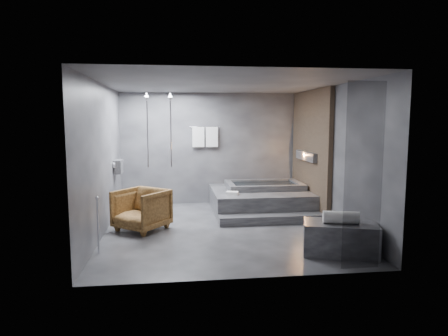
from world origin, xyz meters
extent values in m
plane|color=#2C2C2E|center=(0.00, 0.00, 0.00)|extent=(5.00, 5.00, 0.00)
cube|color=#49494C|center=(0.00, 0.00, 2.80)|extent=(4.50, 5.00, 0.04)
cube|color=#35363A|center=(0.00, 2.50, 1.40)|extent=(4.50, 0.04, 2.80)
cube|color=#35363A|center=(0.00, -2.50, 1.40)|extent=(4.50, 0.04, 2.80)
cube|color=#35363A|center=(-2.25, 0.00, 1.40)|extent=(0.04, 5.00, 2.80)
cube|color=#35363A|center=(2.25, 0.00, 1.40)|extent=(0.04, 5.00, 2.80)
cube|color=#8A6D50|center=(2.19, 1.25, 1.40)|extent=(0.10, 2.40, 2.78)
cube|color=#FF9938|center=(2.11, 1.25, 1.30)|extent=(0.14, 1.20, 0.20)
cube|color=slate|center=(-2.16, 1.40, 1.10)|extent=(0.16, 0.42, 0.30)
imported|color=beige|center=(-2.15, 1.30, 1.05)|extent=(0.08, 0.08, 0.21)
imported|color=beige|center=(-2.15, 1.50, 1.03)|extent=(0.07, 0.07, 0.15)
cylinder|color=silver|center=(-1.00, 2.05, 1.90)|extent=(0.04, 0.04, 1.80)
cylinder|color=silver|center=(-1.55, 2.05, 1.90)|extent=(0.04, 0.04, 1.80)
cylinder|color=silver|center=(-0.15, 2.44, 1.95)|extent=(0.75, 0.02, 0.02)
cube|color=white|center=(-0.32, 2.42, 1.70)|extent=(0.30, 0.06, 0.50)
cube|color=white|center=(0.02, 2.42, 1.70)|extent=(0.30, 0.06, 0.50)
cylinder|color=silver|center=(-2.15, -1.20, 0.45)|extent=(0.04, 0.04, 0.90)
cube|color=black|center=(1.65, -2.45, 1.35)|extent=(0.55, 0.01, 2.60)
cube|color=#313133|center=(1.05, 1.45, 0.25)|extent=(2.20, 2.00, 0.50)
cube|color=#313133|center=(1.05, 0.27, 0.09)|extent=(2.20, 0.36, 0.18)
cube|color=#2F2F31|center=(1.67, -1.71, 0.26)|extent=(1.27, 0.93, 0.51)
imported|color=#462B11|center=(-1.57, 0.11, 0.40)|extent=(1.22, 1.22, 0.80)
cylinder|color=white|center=(1.65, -1.76, 0.61)|extent=(0.58, 0.34, 0.20)
cube|color=white|center=(0.32, 0.91, 0.53)|extent=(0.30, 0.26, 0.07)
camera|label=1|loc=(-0.93, -7.59, 2.13)|focal=32.00mm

